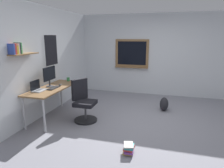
{
  "coord_description": "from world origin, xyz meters",
  "views": [
    {
      "loc": [
        -4.23,
        -0.46,
        1.89
      ],
      "look_at": [
        -0.0,
        0.73,
        0.85
      ],
      "focal_mm": 32.32,
      "sensor_mm": 36.0,
      "label": 1
    }
  ],
  "objects_px": {
    "desk": "(53,90)",
    "backpack": "(164,104)",
    "laptop": "(38,88)",
    "computer_mouse": "(60,85)",
    "coffee_mug": "(68,79)",
    "office_chair": "(84,103)",
    "book_stack_on_floor": "(129,148)",
    "keyboard": "(54,88)",
    "monitor_primary": "(49,75)"
  },
  "relations": [
    {
      "from": "monitor_primary",
      "to": "book_stack_on_floor",
      "type": "bearing_deg",
      "value": -116.49
    },
    {
      "from": "office_chair",
      "to": "computer_mouse",
      "type": "bearing_deg",
      "value": 76.82
    },
    {
      "from": "office_chair",
      "to": "book_stack_on_floor",
      "type": "distance_m",
      "value": 1.67
    },
    {
      "from": "monitor_primary",
      "to": "computer_mouse",
      "type": "bearing_deg",
      "value": -46.55
    },
    {
      "from": "laptop",
      "to": "monitor_primary",
      "type": "height_order",
      "value": "monitor_primary"
    },
    {
      "from": "desk",
      "to": "coffee_mug",
      "type": "height_order",
      "value": "coffee_mug"
    },
    {
      "from": "laptop",
      "to": "computer_mouse",
      "type": "relative_size",
      "value": 2.98
    },
    {
      "from": "keyboard",
      "to": "computer_mouse",
      "type": "bearing_deg",
      "value": 0.0
    },
    {
      "from": "coffee_mug",
      "to": "computer_mouse",
      "type": "bearing_deg",
      "value": -174.36
    },
    {
      "from": "computer_mouse",
      "to": "coffee_mug",
      "type": "distance_m",
      "value": 0.51
    },
    {
      "from": "desk",
      "to": "office_chair",
      "type": "relative_size",
      "value": 1.7
    },
    {
      "from": "laptop",
      "to": "backpack",
      "type": "relative_size",
      "value": 0.88
    },
    {
      "from": "desk",
      "to": "monitor_primary",
      "type": "distance_m",
      "value": 0.36
    },
    {
      "from": "computer_mouse",
      "to": "book_stack_on_floor",
      "type": "xyz_separation_m",
      "value": [
        -1.2,
        -1.92,
        -0.69
      ]
    },
    {
      "from": "laptop",
      "to": "coffee_mug",
      "type": "height_order",
      "value": "laptop"
    },
    {
      "from": "laptop",
      "to": "backpack",
      "type": "bearing_deg",
      "value": -59.63
    },
    {
      "from": "desk",
      "to": "coffee_mug",
      "type": "bearing_deg",
      "value": -1.91
    },
    {
      "from": "computer_mouse",
      "to": "coffee_mug",
      "type": "bearing_deg",
      "value": 5.64
    },
    {
      "from": "computer_mouse",
      "to": "book_stack_on_floor",
      "type": "bearing_deg",
      "value": -122.01
    },
    {
      "from": "laptop",
      "to": "monitor_primary",
      "type": "relative_size",
      "value": 0.67
    },
    {
      "from": "desk",
      "to": "computer_mouse",
      "type": "bearing_deg",
      "value": -20.25
    },
    {
      "from": "monitor_primary",
      "to": "backpack",
      "type": "bearing_deg",
      "value": -66.19
    },
    {
      "from": "office_chair",
      "to": "coffee_mug",
      "type": "distance_m",
      "value": 1.05
    },
    {
      "from": "desk",
      "to": "computer_mouse",
      "type": "height_order",
      "value": "computer_mouse"
    },
    {
      "from": "computer_mouse",
      "to": "coffee_mug",
      "type": "xyz_separation_m",
      "value": [
        0.51,
        0.05,
        0.03
      ]
    },
    {
      "from": "book_stack_on_floor",
      "to": "desk",
      "type": "bearing_deg",
      "value": 63.35
    },
    {
      "from": "office_chair",
      "to": "laptop",
      "type": "xyz_separation_m",
      "value": [
        -0.41,
        0.88,
        0.39
      ]
    },
    {
      "from": "desk",
      "to": "book_stack_on_floor",
      "type": "bearing_deg",
      "value": -116.65
    },
    {
      "from": "desk",
      "to": "book_stack_on_floor",
      "type": "distance_m",
      "value": 2.31
    },
    {
      "from": "desk",
      "to": "backpack",
      "type": "xyz_separation_m",
      "value": [
        1.18,
        -2.5,
        -0.5
      ]
    },
    {
      "from": "office_chair",
      "to": "laptop",
      "type": "relative_size",
      "value": 3.06
    },
    {
      "from": "office_chair",
      "to": "coffee_mug",
      "type": "xyz_separation_m",
      "value": [
        0.66,
        0.71,
        0.38
      ]
    },
    {
      "from": "keyboard",
      "to": "laptop",
      "type": "bearing_deg",
      "value": 142.52
    },
    {
      "from": "book_stack_on_floor",
      "to": "computer_mouse",
      "type": "bearing_deg",
      "value": 57.99
    },
    {
      "from": "computer_mouse",
      "to": "monitor_primary",
      "type": "bearing_deg",
      "value": 133.45
    },
    {
      "from": "monitor_primary",
      "to": "book_stack_on_floor",
      "type": "xyz_separation_m",
      "value": [
        -1.04,
        -2.09,
        -0.94
      ]
    },
    {
      "from": "laptop",
      "to": "coffee_mug",
      "type": "distance_m",
      "value": 1.08
    },
    {
      "from": "monitor_primary",
      "to": "coffee_mug",
      "type": "distance_m",
      "value": 0.71
    },
    {
      "from": "backpack",
      "to": "book_stack_on_floor",
      "type": "distance_m",
      "value": 2.24
    },
    {
      "from": "laptop",
      "to": "monitor_primary",
      "type": "bearing_deg",
      "value": -6.83
    },
    {
      "from": "monitor_primary",
      "to": "coffee_mug",
      "type": "height_order",
      "value": "monitor_primary"
    },
    {
      "from": "backpack",
      "to": "book_stack_on_floor",
      "type": "bearing_deg",
      "value": 167.04
    },
    {
      "from": "laptop",
      "to": "keyboard",
      "type": "height_order",
      "value": "laptop"
    },
    {
      "from": "desk",
      "to": "monitor_primary",
      "type": "bearing_deg",
      "value": 66.89
    },
    {
      "from": "monitor_primary",
      "to": "coffee_mug",
      "type": "bearing_deg",
      "value": -10.05
    },
    {
      "from": "desk",
      "to": "book_stack_on_floor",
      "type": "height_order",
      "value": "desk"
    },
    {
      "from": "backpack",
      "to": "desk",
      "type": "bearing_deg",
      "value": 115.37
    },
    {
      "from": "keyboard",
      "to": "coffee_mug",
      "type": "height_order",
      "value": "coffee_mug"
    },
    {
      "from": "keyboard",
      "to": "computer_mouse",
      "type": "height_order",
      "value": "computer_mouse"
    },
    {
      "from": "office_chair",
      "to": "coffee_mug",
      "type": "height_order",
      "value": "office_chair"
    }
  ]
}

